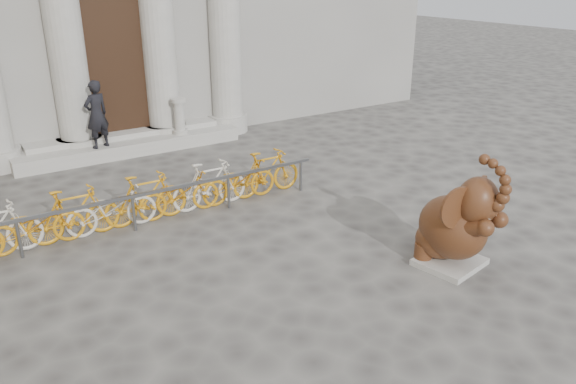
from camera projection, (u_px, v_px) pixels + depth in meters
ground at (344, 322)px, 7.94m from camera, size 80.00×80.00×0.00m
entrance_steps at (130, 145)px, 15.21m from camera, size 6.00×1.20×0.36m
elephant_statue at (456, 225)px, 9.18m from camera, size 1.34×1.58×2.03m
bike_rack at (128, 202)px, 10.71m from camera, size 8.00×0.53×1.00m
pedestrian at (97, 114)px, 14.12m from camera, size 0.73×0.60×1.72m
balustrade_post at (179, 118)px, 15.42m from camera, size 0.41×0.41×1.00m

